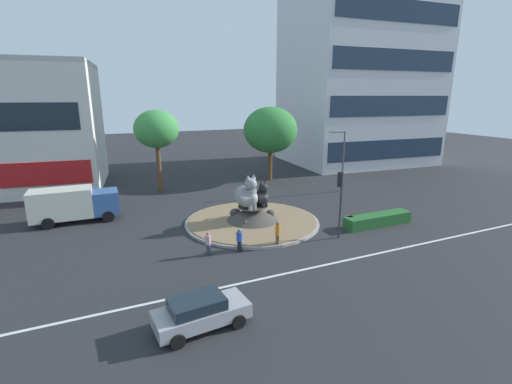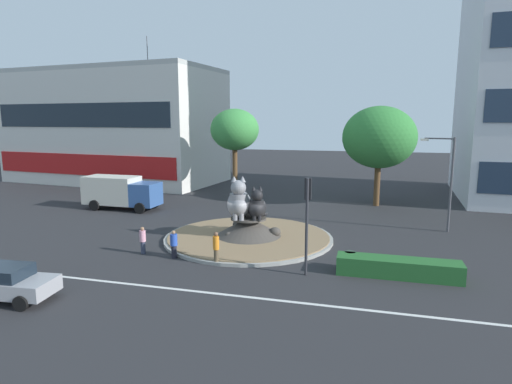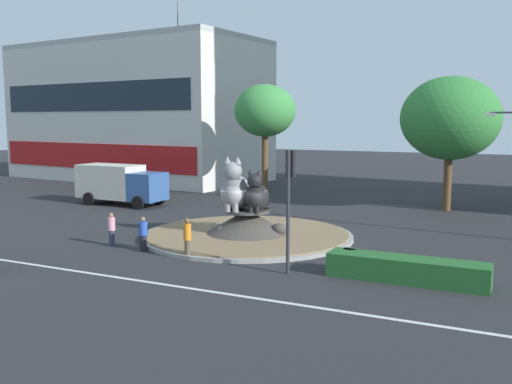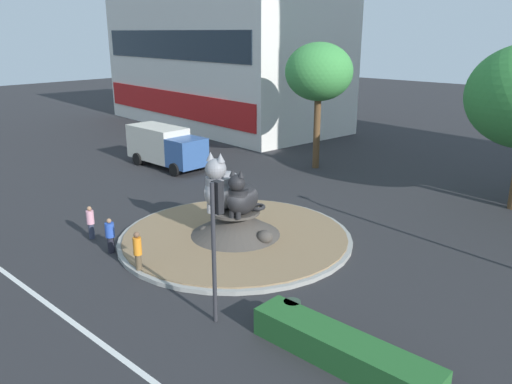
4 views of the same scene
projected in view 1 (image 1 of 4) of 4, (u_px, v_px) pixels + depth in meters
ground_plane at (252, 223)px, 29.08m from camera, size 160.00×160.00×0.00m
lane_centreline at (310, 268)px, 21.40m from camera, size 112.00×0.20×0.01m
roundabout_island at (252, 218)px, 28.98m from camera, size 10.70×10.70×1.42m
cat_statue_grey at (247, 195)px, 28.03m from camera, size 2.01×3.00×2.74m
cat_statue_black at (260, 196)px, 28.59m from camera, size 1.59×2.30×2.14m
traffic_light_mast at (340, 192)px, 25.28m from camera, size 0.32×0.46×4.79m
office_tower at (361, 44)px, 52.31m from camera, size 20.91×16.98×34.43m
clipped_hedge_strip at (378, 220)px, 28.43m from camera, size 5.84×1.20×0.90m
broadleaf_tree_behind_island at (270, 130)px, 42.35m from camera, size 6.31×6.31×8.71m
second_tree_near_tower at (156, 129)px, 36.98m from camera, size 4.55×4.55×8.55m
streetlight_arm at (341, 157)px, 37.61m from camera, size 2.13×0.66×6.39m
pedestrian_pink_shirt at (208, 243)px, 22.99m from camera, size 0.35×0.35×1.57m
pedestrian_orange_shirt at (278, 234)px, 24.21m from camera, size 0.33×0.33×1.77m
pedestrian_blue_shirt at (239, 240)px, 23.57m from camera, size 0.40×0.40×1.56m
sedan_on_far_lane at (201, 312)px, 15.76m from camera, size 4.28×2.24×1.48m
delivery_box_truck at (74, 204)px, 28.97m from camera, size 6.55×2.66×2.79m
litter_bin at (349, 222)px, 28.03m from camera, size 0.56×0.56×0.90m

